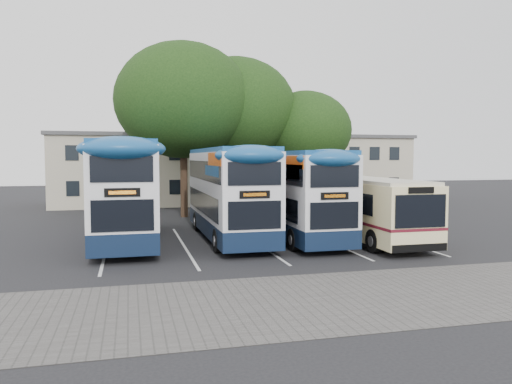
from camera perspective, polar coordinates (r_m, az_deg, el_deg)
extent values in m
plane|color=black|center=(21.21, 13.30, -7.42)|extent=(120.00, 120.00, 0.00)
cube|color=#595654|center=(16.00, 15.27, -11.19)|extent=(40.00, 6.00, 0.01)
cube|color=silver|center=(23.80, -16.73, -6.22)|extent=(0.12, 11.00, 0.01)
cube|color=silver|center=(23.90, -8.27, -6.05)|extent=(0.12, 11.00, 0.01)
cube|color=silver|center=(24.51, -0.06, -5.76)|extent=(0.12, 11.00, 0.01)
cube|color=silver|center=(25.58, 7.59, -5.38)|extent=(0.12, 11.00, 0.01)
cube|color=silver|center=(27.07, 14.51, -4.96)|extent=(0.12, 11.00, 0.01)
cube|color=#BFB69A|center=(46.45, -2.25, 2.57)|extent=(32.00, 8.00, 6.00)
cube|color=#4C4C4F|center=(46.47, -2.26, 6.33)|extent=(32.40, 8.40, 0.30)
cube|color=black|center=(42.58, -1.11, 0.69)|extent=(30.00, 0.06, 1.20)
cube|color=black|center=(42.51, -1.12, 4.46)|extent=(30.00, 0.06, 1.20)
cylinder|color=gray|center=(41.49, 7.95, 4.43)|extent=(0.14, 0.14, 9.00)
cube|color=gray|center=(41.77, 8.01, 10.62)|extent=(0.12, 0.80, 0.12)
cube|color=gray|center=(41.40, 8.22, 10.60)|extent=(0.25, 0.50, 0.12)
cylinder|color=black|center=(34.97, -8.24, 1.99)|extent=(0.50, 0.50, 5.92)
ellipsoid|color=black|center=(35.17, -8.33, 10.31)|extent=(9.35, 9.35, 7.94)
cylinder|color=black|center=(37.23, -2.32, 1.95)|extent=(0.50, 0.50, 5.66)
ellipsoid|color=black|center=(37.37, -2.34, 9.43)|extent=(8.95, 8.95, 7.61)
cylinder|color=black|center=(38.36, 5.61, 1.17)|extent=(0.50, 0.50, 4.55)
ellipsoid|color=black|center=(38.37, 5.65, 7.01)|extent=(7.03, 7.03, 5.98)
cube|color=#0F1D37|center=(25.58, -14.78, -3.73)|extent=(2.77, 11.64, 0.89)
cube|color=white|center=(25.39, -14.87, 1.11)|extent=(2.77, 11.64, 3.44)
cube|color=#174E8A|center=(25.36, -14.94, 5.11)|extent=(2.72, 11.41, 0.33)
cube|color=black|center=(25.78, -14.83, -0.95)|extent=(2.81, 10.31, 1.11)
cube|color=black|center=(25.36, -14.90, 2.86)|extent=(2.81, 10.98, 1.00)
cube|color=#E35B13|center=(21.56, -11.32, 4.36)|extent=(0.02, 3.55, 0.61)
cube|color=black|center=(19.55, -15.03, -0.05)|extent=(1.33, 0.06, 0.33)
cylinder|color=black|center=(29.00, -17.20, -3.32)|extent=(0.33, 1.11, 1.11)
cylinder|color=black|center=(28.98, -12.24, -3.24)|extent=(0.33, 1.11, 1.11)
cylinder|color=black|center=(21.88, -18.15, -5.68)|extent=(0.33, 1.11, 1.11)
cylinder|color=black|center=(21.85, -11.56, -5.58)|extent=(0.33, 1.11, 1.11)
cube|color=#0F1D37|center=(25.53, -3.17, -3.72)|extent=(2.61, 10.98, 0.84)
cube|color=white|center=(25.34, -3.19, 0.85)|extent=(2.61, 10.98, 3.24)
cube|color=#174E8A|center=(25.30, -3.21, 4.64)|extent=(2.56, 10.76, 0.31)
cube|color=black|center=(25.71, -3.32, -1.09)|extent=(2.65, 9.72, 1.05)
cube|color=black|center=(25.31, -3.20, 2.51)|extent=(2.65, 10.35, 0.94)
cube|color=#E35B13|center=(22.11, 1.96, 3.78)|extent=(0.02, 3.35, 0.58)
cube|color=black|center=(19.97, -0.14, -0.29)|extent=(1.25, 0.06, 0.31)
cylinder|color=black|center=(28.49, -6.75, -3.36)|extent=(0.31, 1.05, 1.05)
cylinder|color=black|center=(28.89, -2.09, -3.23)|extent=(0.31, 1.05, 1.05)
cylinder|color=black|center=(21.85, -4.39, -5.60)|extent=(0.31, 1.05, 1.05)
cylinder|color=black|center=(22.37, 1.61, -5.36)|extent=(0.31, 1.05, 1.05)
cube|color=red|center=(26.87, -0.95, 2.60)|extent=(0.02, 4.18, 0.89)
cube|color=#0F1D37|center=(25.82, 4.25, -3.69)|extent=(2.53, 10.61, 0.81)
cube|color=white|center=(25.63, 4.28, 0.68)|extent=(2.53, 10.61, 3.13)
cube|color=#174E8A|center=(25.59, 4.30, 4.29)|extent=(2.48, 10.40, 0.30)
cube|color=black|center=(25.98, 4.05, -1.18)|extent=(2.57, 9.40, 1.01)
cube|color=black|center=(25.60, 4.29, 2.26)|extent=(2.57, 10.01, 0.91)
cube|color=#E35B13|center=(22.81, 10.13, 3.39)|extent=(0.02, 3.23, 0.56)
cube|color=black|center=(20.66, 8.99, -0.44)|extent=(1.21, 0.06, 0.30)
cylinder|color=black|center=(28.46, 0.09, -3.38)|extent=(0.30, 1.01, 1.01)
cylinder|color=black|center=(29.11, 4.46, -3.23)|extent=(0.30, 1.01, 1.01)
cylinder|color=black|center=(22.22, 4.32, -5.48)|extent=(0.30, 1.01, 1.01)
cylinder|color=black|center=(23.04, 9.73, -5.18)|extent=(0.30, 1.01, 1.01)
cube|color=#FCEBA8|center=(25.83, 12.04, -1.69)|extent=(2.60, 10.40, 2.65)
cube|color=beige|center=(25.73, 12.08, 1.36)|extent=(2.50, 9.98, 0.21)
cube|color=black|center=(26.26, 11.55, -0.62)|extent=(2.64, 8.32, 0.94)
cube|color=maroon|center=(25.88, 12.02, -2.66)|extent=(2.63, 10.42, 0.12)
cube|color=black|center=(21.27, 18.30, -2.10)|extent=(2.29, 0.06, 1.35)
cylinder|color=black|center=(22.32, 13.32, -5.49)|extent=(0.31, 1.04, 1.04)
cylinder|color=black|center=(23.50, 18.43, -5.12)|extent=(0.31, 1.04, 1.04)
cylinder|color=black|center=(28.32, 7.06, -3.41)|extent=(0.31, 1.04, 1.04)
cylinder|color=black|center=(29.26, 11.36, -3.23)|extent=(0.31, 1.04, 1.04)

